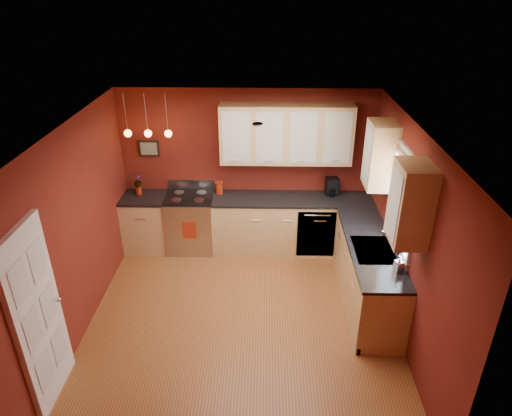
{
  "coord_description": "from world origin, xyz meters",
  "views": [
    {
      "loc": [
        0.3,
        -4.71,
        4.1
      ],
      "look_at": [
        0.17,
        1.0,
        1.16
      ],
      "focal_mm": 32.0,
      "sensor_mm": 36.0,
      "label": 1
    }
  ],
  "objects_px": {
    "sink": "(374,251)",
    "coffee_maker": "(332,187)",
    "gas_range": "(191,222)",
    "red_canister": "(219,188)",
    "soap_pump": "(399,264)"
  },
  "relations": [
    {
      "from": "gas_range",
      "to": "sink",
      "type": "height_order",
      "value": "sink"
    },
    {
      "from": "sink",
      "to": "soap_pump",
      "type": "distance_m",
      "value": 0.52
    },
    {
      "from": "coffee_maker",
      "to": "red_canister",
      "type": "bearing_deg",
      "value": 169.32
    },
    {
      "from": "red_canister",
      "to": "soap_pump",
      "type": "bearing_deg",
      "value": -42.18
    },
    {
      "from": "sink",
      "to": "coffee_maker",
      "type": "distance_m",
      "value": 1.68
    },
    {
      "from": "gas_range",
      "to": "sink",
      "type": "xyz_separation_m",
      "value": [
        2.62,
        -1.5,
        0.43
      ]
    },
    {
      "from": "coffee_maker",
      "to": "sink",
      "type": "bearing_deg",
      "value": -88.29
    },
    {
      "from": "sink",
      "to": "gas_range",
      "type": "bearing_deg",
      "value": 150.22
    },
    {
      "from": "sink",
      "to": "coffee_maker",
      "type": "bearing_deg",
      "value": 101.92
    },
    {
      "from": "red_canister",
      "to": "soap_pump",
      "type": "xyz_separation_m",
      "value": [
        2.34,
        -2.12,
        0.0
      ]
    },
    {
      "from": "sink",
      "to": "soap_pump",
      "type": "bearing_deg",
      "value": -68.37
    },
    {
      "from": "gas_range",
      "to": "sink",
      "type": "bearing_deg",
      "value": -29.78
    },
    {
      "from": "gas_range",
      "to": "red_canister",
      "type": "height_order",
      "value": "red_canister"
    },
    {
      "from": "red_canister",
      "to": "coffee_maker",
      "type": "bearing_deg",
      "value": -0.47
    },
    {
      "from": "gas_range",
      "to": "coffee_maker",
      "type": "bearing_deg",
      "value": 3.33
    }
  ]
}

